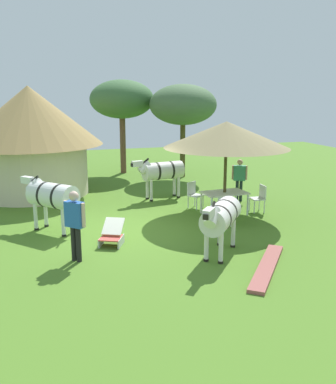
% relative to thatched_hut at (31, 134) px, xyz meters
% --- Properties ---
extents(ground_plane, '(36.00, 36.00, 0.00)m').
position_rel_thatched_hut_xyz_m(ground_plane, '(2.71, -5.60, -2.35)').
color(ground_plane, '#4D7925').
extents(thatched_hut, '(5.45, 5.45, 4.15)m').
position_rel_thatched_hut_xyz_m(thatched_hut, '(0.00, 0.00, 0.00)').
color(thatched_hut, beige).
rests_on(thatched_hut, ground_plane).
extents(shade_umbrella, '(4.00, 4.00, 3.02)m').
position_rel_thatched_hut_xyz_m(shade_umbrella, '(5.92, -4.85, 0.26)').
color(shade_umbrella, '#493E1C').
rests_on(shade_umbrella, ground_plane).
extents(patio_dining_table, '(1.48, 0.97, 0.74)m').
position_rel_thatched_hut_xyz_m(patio_dining_table, '(5.92, -4.85, -1.69)').
color(patio_dining_table, silver).
rests_on(patio_dining_table, ground_plane).
extents(patio_chair_east_end, '(0.57, 0.56, 0.90)m').
position_rel_thatched_hut_xyz_m(patio_chair_east_end, '(5.41, -5.99, -1.82)').
color(patio_chair_east_end, silver).
rests_on(patio_chair_east_end, ground_plane).
extents(patio_chair_near_hut, '(0.45, 0.46, 0.90)m').
position_rel_thatched_hut_xyz_m(patio_chair_near_hut, '(7.17, -4.93, -1.82)').
color(patio_chair_near_hut, silver).
rests_on(patio_chair_near_hut, ground_plane).
extents(patio_chair_west_end, '(0.60, 0.59, 0.90)m').
position_rel_thatched_hut_xyz_m(patio_chair_west_end, '(5.25, -3.80, -1.82)').
color(patio_chair_west_end, silver).
rests_on(patio_chair_west_end, ground_plane).
extents(guest_beside_umbrella, '(0.50, 0.37, 1.55)m').
position_rel_thatched_hut_xyz_m(guest_beside_umbrella, '(7.15, -3.43, -1.41)').
color(guest_beside_umbrella, black).
rests_on(guest_beside_umbrella, ground_plane).
extents(standing_watcher, '(0.47, 0.48, 1.70)m').
position_rel_thatched_hut_xyz_m(standing_watcher, '(0.89, -7.48, -1.32)').
color(standing_watcher, black).
rests_on(standing_watcher, ground_plane).
extents(striped_lounge_chair, '(0.82, 0.96, 0.62)m').
position_rel_thatched_hut_xyz_m(striped_lounge_chair, '(1.89, -6.60, -2.09)').
color(striped_lounge_chair, '#D64A40').
rests_on(striped_lounge_chair, ground_plane).
extents(zebra_nearest_camera, '(1.61, 1.74, 1.58)m').
position_rel_thatched_hut_xyz_m(zebra_nearest_camera, '(0.47, -4.99, -1.30)').
color(zebra_nearest_camera, silver).
rests_on(zebra_nearest_camera, ground_plane).
extents(zebra_by_umbrella, '(2.17, 0.90, 1.58)m').
position_rel_thatched_hut_xyz_m(zebra_by_umbrella, '(4.56, -2.22, -1.31)').
color(zebra_by_umbrella, silver).
rests_on(zebra_by_umbrella, ground_plane).
extents(zebra_toward_hut, '(1.61, 1.84, 1.51)m').
position_rel_thatched_hut_xyz_m(zebra_toward_hut, '(4.30, -8.12, -1.38)').
color(zebra_toward_hut, silver).
rests_on(zebra_toward_hut, ground_plane).
extents(acacia_tree_left_background, '(3.07, 3.07, 4.27)m').
position_rel_thatched_hut_xyz_m(acacia_tree_left_background, '(6.71, 1.58, 0.98)').
color(acacia_tree_left_background, '#463E1B').
rests_on(acacia_tree_left_background, ground_plane).
extents(acacia_tree_far_lawn, '(3.06, 3.06, 4.49)m').
position_rel_thatched_hut_xyz_m(acacia_tree_far_lawn, '(4.24, 3.39, 1.20)').
color(acacia_tree_far_lawn, brown).
rests_on(acacia_tree_far_lawn, ground_plane).
extents(brick_patio_kerb, '(2.04, 2.40, 0.08)m').
position_rel_thatched_hut_xyz_m(brick_patio_kerb, '(4.98, -9.24, -2.31)').
color(brick_patio_kerb, '#9F544E').
rests_on(brick_patio_kerb, ground_plane).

